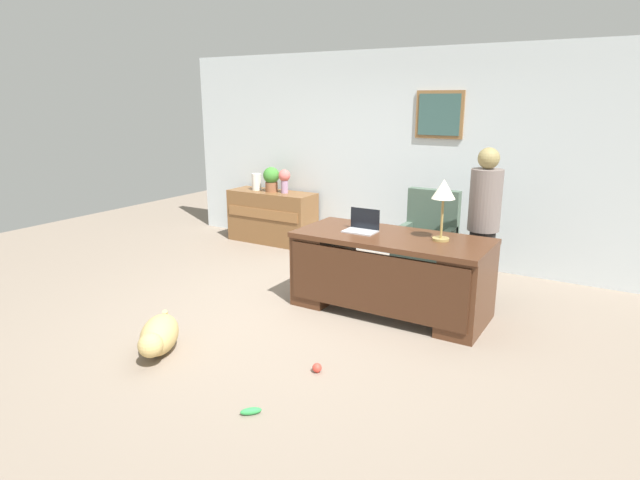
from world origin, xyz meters
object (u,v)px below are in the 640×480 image
object	(u,v)px
desk	(389,271)
desk_lamp	(444,193)
vase_empty	(256,182)
armchair	(427,243)
laptop	(362,226)
dog_lying	(158,336)
dog_toy_ball	(317,368)
person_standing	(483,225)
dog_toy_bone	(251,411)
potted_plant	(271,178)
credenza	(272,217)
vase_with_flowers	(284,179)

from	to	relation	value
desk	desk_lamp	bearing A→B (deg)	12.58
desk	vase_empty	bearing A→B (deg)	151.08
desk	armchair	world-z (taller)	armchair
desk	laptop	world-z (taller)	laptop
dog_lying	dog_toy_ball	xyz separation A→B (m)	(1.31, 0.41, -0.12)
person_standing	dog_lying	xyz separation A→B (m)	(-1.98, -2.58, -0.68)
person_standing	dog_toy_bone	xyz separation A→B (m)	(-0.75, -2.90, -0.81)
armchair	potted_plant	xyz separation A→B (m)	(-2.61, 0.58, 0.48)
credenza	vase_with_flowers	size ratio (longest dim) A/B	3.92
vase_with_flowers	potted_plant	size ratio (longest dim) A/B	0.94
laptop	person_standing	bearing A→B (deg)	34.92
laptop	dog_toy_ball	xyz separation A→B (m)	(0.36, -1.46, -0.80)
vase_with_flowers	vase_empty	xyz separation A→B (m)	(-0.51, 0.00, -0.09)
desk	potted_plant	xyz separation A→B (m)	(-2.59, 1.59, 0.53)
armchair	dog_lying	bearing A→B (deg)	-114.60
laptop	vase_with_flowers	world-z (taller)	vase_with_flowers
dog_lying	dog_toy_bone	distance (m)	1.28
dog_lying	dog_toy_ball	size ratio (longest dim) A/B	8.67
desk	dog_toy_ball	world-z (taller)	desk
credenza	vase_empty	xyz separation A→B (m)	(-0.28, 0.00, 0.50)
person_standing	vase_empty	distance (m)	3.66
potted_plant	vase_with_flowers	bearing A→B (deg)	0.00
credenza	dog_lying	bearing A→B (deg)	-69.05
dog_lying	person_standing	bearing A→B (deg)	52.52
credenza	vase_with_flowers	distance (m)	0.63
desk	vase_with_flowers	bearing A→B (deg)	146.13
laptop	dog_toy_bone	distance (m)	2.35
vase_with_flowers	armchair	bearing A→B (deg)	-13.61
dog_lying	dog_toy_bone	bearing A→B (deg)	-14.48
dog_lying	laptop	distance (m)	2.21
vase_with_flowers	dog_toy_bone	distance (m)	4.49
vase_empty	potted_plant	bearing A→B (deg)	0.00
desk_lamp	dog_toy_bone	bearing A→B (deg)	-103.08
laptop	vase_with_flowers	distance (m)	2.56
dog_toy_bone	laptop	bearing A→B (deg)	97.09
desk_lamp	vase_with_flowers	bearing A→B (deg)	152.36
vase_with_flowers	dog_toy_ball	world-z (taller)	vase_with_flowers
dog_toy_ball	credenza	bearing A→B (deg)	131.06
vase_empty	dog_toy_bone	bearing A→B (deg)	-53.03
desk	vase_with_flowers	xyz separation A→B (m)	(-2.36, 1.59, 0.54)
laptop	desk_lamp	size ratio (longest dim) A/B	0.55
armchair	potted_plant	distance (m)	2.72
desk_lamp	potted_plant	bearing A→B (deg)	154.17
desk	potted_plant	size ratio (longest dim) A/B	5.28
armchair	credenza	bearing A→B (deg)	167.59
laptop	desk_lamp	xyz separation A→B (m)	(0.80, 0.07, 0.40)
person_standing	desk_lamp	bearing A→B (deg)	-109.52
dog_lying	dog_toy_ball	world-z (taller)	dog_lying
vase_empty	desk	bearing A→B (deg)	-28.92
laptop	desk_lamp	distance (m)	0.89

